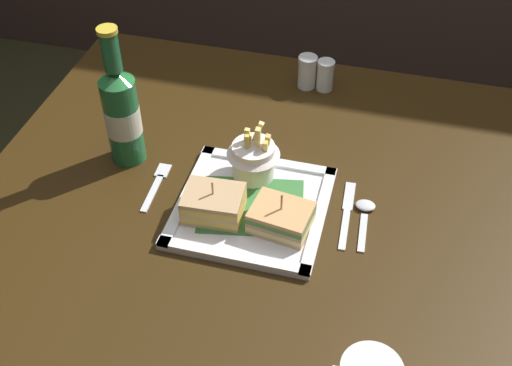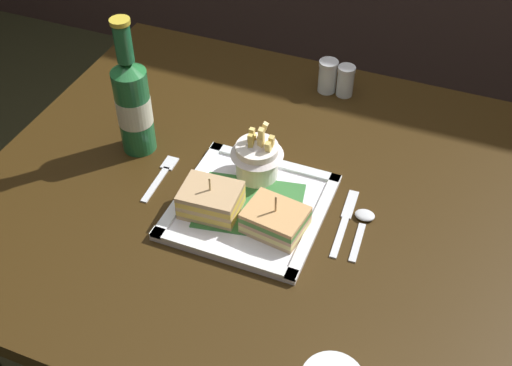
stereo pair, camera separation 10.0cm
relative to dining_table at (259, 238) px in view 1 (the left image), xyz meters
The scene contains 11 objects.
dining_table is the anchor object (origin of this frame).
square_plate 0.15m from the dining_table, 88.45° to the right, with size 0.26×0.26×0.02m.
sandwich_half_left 0.20m from the dining_table, 122.25° to the right, with size 0.10×0.08×0.08m.
sandwich_half_right 0.20m from the dining_table, 56.41° to the right, with size 0.11×0.09×0.08m.
fries_cup 0.20m from the dining_table, 127.25° to the left, with size 0.10×0.10×0.12m.
beer_bottle 0.36m from the dining_table, behind, with size 0.07×0.07×0.28m.
fork 0.23m from the dining_table, 169.58° to the right, with size 0.03×0.13×0.00m.
knife 0.21m from the dining_table, ahead, with size 0.02×0.17×0.00m.
spoon 0.24m from the dining_table, ahead, with size 0.04×0.12×0.01m.
salt_shaker 0.38m from the dining_table, 86.92° to the left, with size 0.04×0.04×0.07m.
pepper_shaker 0.38m from the dining_table, 80.36° to the left, with size 0.04×0.04×0.07m.
Camera 1 is at (0.20, -0.81, 1.57)m, focal length 44.52 mm.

